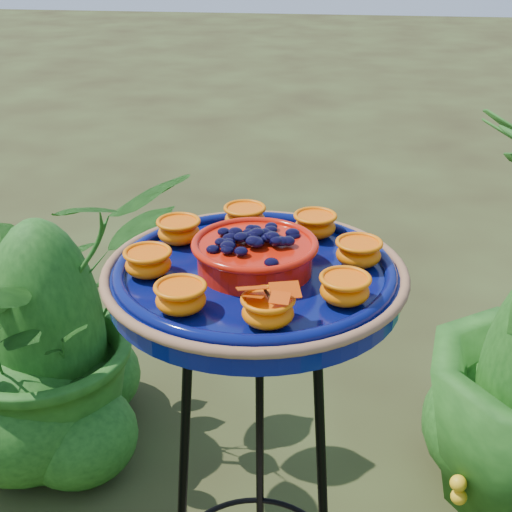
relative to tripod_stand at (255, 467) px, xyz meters
name	(u,v)px	position (x,y,z in m)	size (l,w,h in m)	color
tripod_stand	(255,467)	(0.00, 0.00, 0.00)	(0.31, 0.33, 0.81)	black
feeder_dish	(255,271)	(0.00, 0.00, 0.36)	(0.44, 0.44, 0.10)	#060E50
shrub_back_left	(46,317)	(-0.61, 0.58, -0.11)	(0.69, 0.60, 0.77)	#174412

